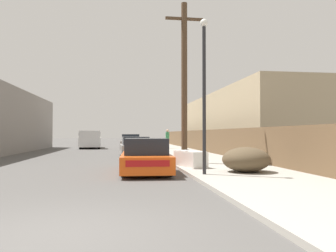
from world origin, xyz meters
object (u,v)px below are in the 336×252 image
at_px(pickup_truck, 90,140).
at_px(brush_pile, 246,159).
at_px(car_parked_mid, 135,147).
at_px(utility_pole, 184,80).
at_px(street_lamp, 204,85).
at_px(parked_sports_car_red, 146,157).
at_px(discarded_fridge, 190,159).
at_px(pedestrian, 167,139).
at_px(car_parked_far, 131,143).

distance_m(pickup_truck, brush_pile, 24.07).
height_order(car_parked_mid, utility_pole, utility_pole).
height_order(pickup_truck, utility_pole, utility_pole).
relative_size(utility_pole, street_lamp, 1.45).
distance_m(parked_sports_car_red, brush_pile, 3.76).
height_order(discarded_fridge, parked_sports_car_red, parked_sports_car_red).
distance_m(brush_pile, pedestrian, 18.52).
height_order(discarded_fridge, street_lamp, street_lamp).
distance_m(parked_sports_car_red, utility_pole, 4.74).
height_order(discarded_fridge, pickup_truck, pickup_truck).
xyz_separation_m(utility_pole, brush_pile, (1.46, -4.00, -3.47)).
bearing_deg(car_parked_far, pedestrian, 10.34).
bearing_deg(car_parked_mid, pedestrian, 66.96).
distance_m(pickup_truck, street_lamp, 24.14).
xyz_separation_m(pickup_truck, utility_pole, (6.09, -18.85, 3.14)).
bearing_deg(discarded_fridge, street_lamp, -106.59).
height_order(pickup_truck, brush_pile, pickup_truck).
bearing_deg(pedestrian, brush_pile, -89.28).
relative_size(discarded_fridge, brush_pile, 1.15).
distance_m(discarded_fridge, pickup_truck, 21.58).
bearing_deg(parked_sports_car_red, car_parked_far, 92.63).
height_order(car_parked_far, pickup_truck, pickup_truck).
distance_m(car_parked_mid, pedestrian, 9.27).
bearing_deg(discarded_fridge, pickup_truck, 90.76).
xyz_separation_m(discarded_fridge, utility_pole, (0.12, 1.88, 3.59)).
relative_size(car_parked_mid, brush_pile, 2.47).
bearing_deg(pedestrian, pickup_truck, 149.33).
xyz_separation_m(parked_sports_car_red, utility_pole, (2.01, 2.57, 3.44)).
height_order(car_parked_mid, car_parked_far, car_parked_far).
xyz_separation_m(parked_sports_car_red, car_parked_far, (-0.09, 16.63, 0.08)).
bearing_deg(street_lamp, pedestrian, 85.76).
bearing_deg(utility_pole, pedestrian, 85.17).
bearing_deg(car_parked_far, parked_sports_car_red, -87.10).
xyz_separation_m(street_lamp, brush_pile, (1.64, 0.45, -2.56)).
distance_m(discarded_fridge, pedestrian, 16.46).
relative_size(parked_sports_car_red, pickup_truck, 0.86).
bearing_deg(car_parked_mid, pickup_truck, 105.05).
bearing_deg(car_parked_far, car_parked_mid, -87.26).
distance_m(car_parked_mid, utility_pole, 7.11).
xyz_separation_m(car_parked_mid, utility_pole, (2.08, -5.87, 3.42)).
height_order(car_parked_far, utility_pole, utility_pole).
height_order(parked_sports_car_red, car_parked_mid, parked_sports_car_red).
bearing_deg(street_lamp, pickup_truck, 104.23).
distance_m(car_parked_far, pickup_truck, 6.24).
relative_size(discarded_fridge, parked_sports_car_red, 0.41).
distance_m(parked_sports_car_red, car_parked_far, 16.63).
bearing_deg(discarded_fridge, utility_pole, 71.03).
bearing_deg(brush_pile, parked_sports_car_red, 157.59).
height_order(car_parked_far, street_lamp, street_lamp).
bearing_deg(utility_pole, street_lamp, -92.30).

